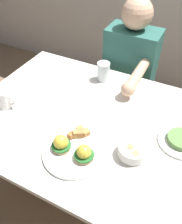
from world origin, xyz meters
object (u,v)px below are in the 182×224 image
object	(u,v)px
side_plate	(181,141)
diner_person	(128,73)
fork	(58,89)
eggs_benedict_plate	(73,149)
dining_table	(87,131)
coffee_mug	(4,98)
water_glass_near	(103,73)
fruit_bowl	(132,151)

from	to	relation	value
side_plate	diner_person	xyz separation A→B (m)	(-0.44, 0.56, -0.10)
fork	side_plate	size ratio (longest dim) A/B	0.75
eggs_benedict_plate	fork	xyz separation A→B (m)	(-0.31, 0.35, -0.02)
dining_table	diner_person	distance (m)	0.60
dining_table	coffee_mug	size ratio (longest dim) A/B	10.77
side_plate	coffee_mug	bearing A→B (deg)	-169.58
diner_person	water_glass_near	bearing A→B (deg)	-105.06
fruit_bowl	fork	world-z (taller)	fruit_bowl
eggs_benedict_plate	fork	size ratio (longest dim) A/B	1.80
fruit_bowl	side_plate	bearing A→B (deg)	43.99
water_glass_near	side_plate	distance (m)	0.59
coffee_mug	diner_person	size ratio (longest dim) A/B	0.10
eggs_benedict_plate	diner_person	bearing A→B (deg)	92.88
dining_table	coffee_mug	bearing A→B (deg)	-164.03
dining_table	water_glass_near	world-z (taller)	water_glass_near
fruit_bowl	coffee_mug	size ratio (longest dim) A/B	1.08
coffee_mug	water_glass_near	distance (m)	0.57
dining_table	fork	world-z (taller)	fork
coffee_mug	water_glass_near	world-z (taller)	water_glass_near
coffee_mug	diner_person	bearing A→B (deg)	59.21
coffee_mug	fork	world-z (taller)	coffee_mug
eggs_benedict_plate	side_plate	size ratio (longest dim) A/B	1.35
fork	diner_person	size ratio (longest dim) A/B	0.13
fruit_bowl	water_glass_near	distance (m)	0.57
diner_person	fruit_bowl	bearing A→B (deg)	-69.75
eggs_benedict_plate	side_plate	xyz separation A→B (m)	(0.40, 0.26, -0.01)
eggs_benedict_plate	coffee_mug	world-z (taller)	coffee_mug
water_glass_near	diner_person	world-z (taller)	diner_person
coffee_mug	water_glass_near	xyz separation A→B (m)	(0.36, 0.45, -0.00)
fruit_bowl	diner_person	xyz separation A→B (m)	(-0.27, 0.73, -0.12)
diner_person	coffee_mug	bearing A→B (deg)	-120.79
coffee_mug	side_plate	xyz separation A→B (m)	(0.87, 0.16, -0.04)
dining_table	side_plate	bearing A→B (deg)	5.07
eggs_benedict_plate	fork	world-z (taller)	eggs_benedict_plate
fruit_bowl	water_glass_near	xyz separation A→B (m)	(-0.34, 0.45, 0.02)
eggs_benedict_plate	diner_person	size ratio (longest dim) A/B	0.24
fruit_bowl	water_glass_near	bearing A→B (deg)	127.03
coffee_mug	water_glass_near	bearing A→B (deg)	51.48
dining_table	coffee_mug	xyz separation A→B (m)	(-0.42, -0.12, 0.16)
eggs_benedict_plate	coffee_mug	bearing A→B (deg)	167.46
fork	water_glass_near	world-z (taller)	water_glass_near
fork	water_glass_near	size ratio (longest dim) A/B	1.32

